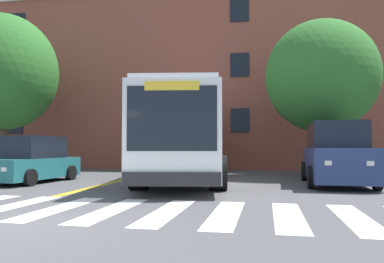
{
  "coord_description": "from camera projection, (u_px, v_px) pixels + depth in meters",
  "views": [
    {
      "loc": [
        4.31,
        -5.82,
        1.35
      ],
      "look_at": [
        1.91,
        8.25,
        1.95
      ],
      "focal_mm": 35.0,
      "sensor_mm": 36.0,
      "label": 1
    }
  ],
  "objects": [
    {
      "name": "car_red_behind_bus",
      "position": [
        220.0,
        155.0,
        25.55
      ],
      "size": [
        2.17,
        4.55,
        1.75
      ],
      "color": "#AD1E1E",
      "rests_on": "ground"
    },
    {
      "name": "lane_line_yellow_inner",
      "position": [
        162.0,
        170.0,
        22.26
      ],
      "size": [
        0.12,
        36.0,
        0.01
      ],
      "primitive_type": "cube",
      "color": "gold",
      "rests_on": "ground"
    },
    {
      "name": "street_tree_curbside_small",
      "position": [
        4.0,
        73.0,
        19.61
      ],
      "size": [
        7.86,
        7.9,
        8.32
      ],
      "color": "#4C3D2D",
      "rests_on": "ground"
    },
    {
      "name": "city_bus",
      "position": [
        185.0,
        137.0,
        15.36
      ],
      "size": [
        4.07,
        11.79,
        3.32
      ],
      "color": "white",
      "rests_on": "ground"
    },
    {
      "name": "car_teal_near_lane",
      "position": [
        32.0,
        161.0,
        14.42
      ],
      "size": [
        2.24,
        4.29,
        1.78
      ],
      "color": "#236B70",
      "rests_on": "ground"
    },
    {
      "name": "building_facade",
      "position": [
        242.0,
        84.0,
        26.51
      ],
      "size": [
        36.36,
        9.26,
        11.7
      ],
      "color": "brown",
      "rests_on": "ground"
    },
    {
      "name": "street_tree_curbside_large",
      "position": [
        322.0,
        77.0,
        17.36
      ],
      "size": [
        6.75,
        6.94,
        7.23
      ],
      "color": "#4C3D2D",
      "rests_on": "ground"
    },
    {
      "name": "crosswalk",
      "position": [
        60.0,
        208.0,
        8.27
      ],
      "size": [
        15.41,
        3.75,
        0.01
      ],
      "color": "white",
      "rests_on": "ground"
    },
    {
      "name": "car_navy_far_lane",
      "position": [
        336.0,
        155.0,
        13.5
      ],
      "size": [
        2.42,
        5.2,
        2.24
      ],
      "color": "navy",
      "rests_on": "ground"
    },
    {
      "name": "lane_line_yellow_outer",
      "position": [
        165.0,
        170.0,
        22.24
      ],
      "size": [
        0.12,
        36.0,
        0.01
      ],
      "primitive_type": "cube",
      "color": "gold",
      "rests_on": "ground"
    },
    {
      "name": "ground_plane",
      "position": [
        1.0,
        226.0,
        6.4
      ],
      "size": [
        120.0,
        120.0,
        0.0
      ],
      "primitive_type": "plane",
      "color": "#4C4C4F"
    }
  ]
}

